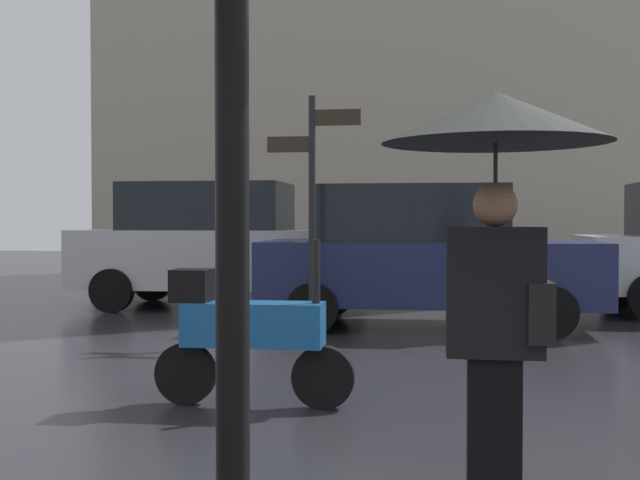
{
  "coord_description": "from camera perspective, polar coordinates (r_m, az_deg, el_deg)",
  "views": [
    {
      "loc": [
        0.3,
        -2.69,
        1.38
      ],
      "look_at": [
        -0.65,
        4.02,
        1.2
      ],
      "focal_mm": 44.32,
      "sensor_mm": 36.0,
      "label": 1
    }
  ],
  "objects": [
    {
      "name": "pedestrian_with_umbrella",
      "position": [
        3.74,
        12.62,
        4.66
      ],
      "size": [
        1.06,
        1.06,
        1.97
      ],
      "rotation": [
        0.0,
        0.0,
        5.62
      ],
      "color": "black",
      "rests_on": "ground"
    },
    {
      "name": "parked_scooter",
      "position": [
        5.87,
        -5.28,
        -6.55
      ],
      "size": [
        1.49,
        0.32,
        1.23
      ],
      "rotation": [
        0.0,
        0.0,
        -0.07
      ],
      "color": "black",
      "rests_on": "ground"
    },
    {
      "name": "parked_car_right",
      "position": [
        10.2,
        7.55,
        -1.1
      ],
      "size": [
        4.26,
        1.94,
        1.81
      ],
      "rotation": [
        0.0,
        0.0,
        2.91
      ],
      "color": "#1E234C",
      "rests_on": "ground"
    },
    {
      "name": "parked_car_distant",
      "position": [
        12.43,
        -7.35,
        -0.33
      ],
      "size": [
        4.48,
        1.92,
        1.95
      ],
      "rotation": [
        0.0,
        0.0,
        2.85
      ],
      "color": "silver",
      "rests_on": "ground"
    },
    {
      "name": "street_signpost",
      "position": [
        9.06,
        -0.54,
        3.52
      ],
      "size": [
        1.08,
        0.08,
        2.79
      ],
      "color": "black",
      "rests_on": "ground"
    }
  ]
}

